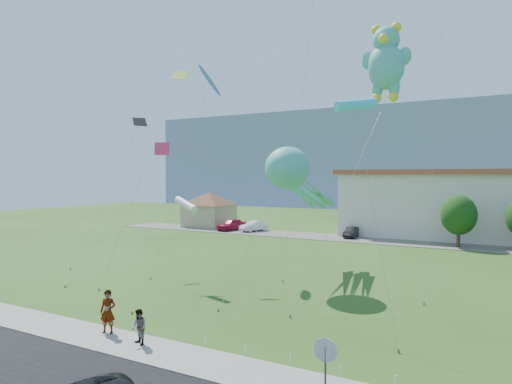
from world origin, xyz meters
TOP-DOWN VIEW (x-y plane):
  - ground at (0.00, 0.00)m, footprint 160.00×160.00m
  - sidewalk at (0.00, -2.75)m, footprint 80.00×2.50m
  - parking_strip at (0.00, 35.00)m, footprint 70.00×6.00m
  - hill_ridge at (0.00, 120.00)m, footprint 160.00×50.00m
  - pavilion at (-24.00, 38.00)m, footprint 9.20×9.20m
  - stop_sign at (9.50, -4.21)m, footprint 0.80×0.07m
  - rope_fence at (0.00, -1.30)m, footprint 26.05×0.05m
  - tree_near at (10.00, 34.00)m, footprint 3.60×3.60m
  - pedestrian_left at (-1.90, -2.20)m, footprint 0.86×0.72m
  - pedestrian_right at (0.42, -2.62)m, footprint 0.91×0.82m
  - parked_car_red at (-18.44, 35.25)m, footprint 2.69×4.83m
  - parked_car_silver at (-15.22, 35.80)m, footprint 2.78×4.43m
  - parked_car_black at (-1.92, 35.95)m, footprint 1.54×3.79m
  - octopus_kite at (1.06, 12.59)m, footprint 2.93×15.00m
  - teddy_bear_kite at (7.02, 14.07)m, footprint 4.27×10.90m
  - small_kite_pink at (-8.59, 8.47)m, footprint 3.81×6.88m
  - small_kite_cyan at (7.95, 4.12)m, footprint 2.79×3.19m
  - small_kite_blue at (-7.55, 14.23)m, footprint 1.80×7.64m
  - small_kite_black at (-13.42, 11.41)m, footprint 3.38×5.77m
  - small_kite_white at (-4.70, 7.34)m, footprint 1.76×7.82m
  - small_kite_yellow at (-9.14, 11.20)m, footprint 1.29×9.67m

SIDE VIEW (x-z plane):
  - ground at x=0.00m, z-range 0.00..0.00m
  - parking_strip at x=0.00m, z-range 0.00..0.06m
  - sidewalk at x=0.00m, z-range 0.00..0.10m
  - rope_fence at x=0.00m, z-range 0.00..0.50m
  - parked_car_black at x=-1.92m, z-range 0.06..1.28m
  - parked_car_silver at x=-15.22m, z-range 0.06..1.44m
  - parked_car_red at x=-18.44m, z-range 0.06..1.61m
  - pedestrian_right at x=0.42m, z-range 0.10..1.64m
  - pedestrian_left at x=-1.90m, z-range 0.10..2.12m
  - stop_sign at x=9.50m, z-range 0.62..3.12m
  - pavilion at x=-24.00m, z-range 0.52..5.52m
  - tree_near at x=10.00m, z-range 0.65..6.12m
  - small_kite_white at x=-4.70m, z-range 2.49..8.43m
  - octopus_kite at x=1.06m, z-range 2.50..11.94m
  - small_kite_pink at x=-8.59m, z-range 3.47..13.36m
  - small_kite_black at x=-13.42m, z-range 4.38..16.83m
  - small_kite_cyan at x=7.95m, z-range 5.09..16.34m
  - hill_ridge at x=0.00m, z-range 0.00..25.00m
  - small_kite_yellow at x=-9.14m, z-range 5.42..21.47m
  - small_kite_blue at x=-7.55m, z-range 7.01..23.10m
  - teddy_bear_kite at x=7.02m, z-range 6.34..24.00m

